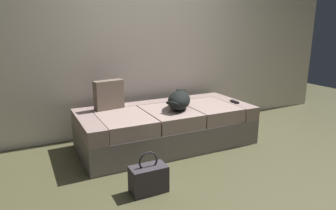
% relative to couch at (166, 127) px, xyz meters
% --- Properties ---
extents(ground_plane, '(10.00, 10.00, 0.00)m').
position_rel_couch_xyz_m(ground_plane, '(0.00, -0.98, -0.23)').
color(ground_plane, brown).
extents(back_wall, '(6.40, 0.10, 2.80)m').
position_rel_couch_xyz_m(back_wall, '(0.00, 0.71, 1.17)').
color(back_wall, beige).
rests_on(back_wall, ground).
extents(couch, '(2.06, 0.94, 0.46)m').
position_rel_couch_xyz_m(couch, '(0.00, 0.00, 0.00)').
color(couch, slate).
rests_on(couch, ground).
extents(dog_dark, '(0.48, 0.56, 0.21)m').
position_rel_couch_xyz_m(dog_dark, '(0.14, -0.07, 0.34)').
color(dog_dark, black).
rests_on(dog_dark, couch).
extents(tv_remote, '(0.06, 0.15, 0.02)m').
position_rel_couch_xyz_m(tv_remote, '(0.90, -0.15, 0.24)').
color(tv_remote, black).
rests_on(tv_remote, couch).
extents(throw_pillow, '(0.35, 0.17, 0.34)m').
position_rel_couch_xyz_m(throw_pillow, '(-0.61, 0.27, 0.40)').
color(throw_pillow, '#756354').
rests_on(throw_pillow, couch).
extents(handbag, '(0.32, 0.18, 0.38)m').
position_rel_couch_xyz_m(handbag, '(-0.62, -0.92, -0.10)').
color(handbag, '#383238').
rests_on(handbag, ground).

